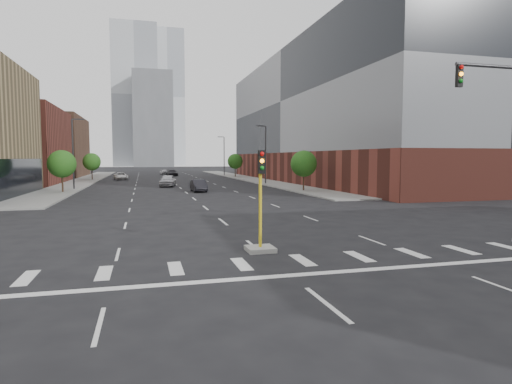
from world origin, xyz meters
name	(u,v)px	position (x,y,z in m)	size (l,w,h in m)	color
ground	(362,332)	(0.00, 0.00, 0.00)	(400.00, 400.00, 0.00)	black
sidewalk_left_far	(86,180)	(-15.00, 74.00, 0.07)	(5.00, 92.00, 0.15)	gray
sidewalk_right_far	(246,178)	(15.00, 74.00, 0.07)	(5.00, 92.00, 0.15)	gray
building_left_far_b	(33,147)	(-27.50, 92.00, 6.50)	(20.00, 24.00, 13.00)	brown
building_right_main	(346,118)	(29.50, 60.00, 11.00)	(24.00, 70.00, 22.00)	brown
tower_left	(135,97)	(-8.00, 220.00, 35.00)	(22.00, 22.00, 70.00)	#B2B7BC
tower_right	(167,99)	(10.00, 260.00, 40.00)	(20.00, 20.00, 80.00)	#B2B7BC
tower_mid	(153,120)	(0.00, 200.00, 22.00)	(18.00, 18.00, 44.00)	slate
median_traffic_signal	(260,229)	(0.00, 8.97, 0.97)	(1.20, 1.20, 4.40)	#999993
streetlight_right_a	(265,152)	(13.41, 55.00, 5.01)	(1.60, 0.22, 9.07)	#2D2D30
streetlight_right_b	(224,154)	(13.41, 90.00, 5.01)	(1.60, 0.22, 9.07)	#2D2D30
streetlight_left	(74,151)	(-13.41, 50.00, 5.01)	(1.60, 0.22, 9.07)	#2D2D30
tree_left_near	(62,164)	(-14.00, 45.00, 3.39)	(3.20, 3.20, 4.85)	#382619
tree_left_far	(92,162)	(-14.00, 75.00, 3.39)	(3.20, 3.20, 4.85)	#382619
tree_right_near	(304,164)	(14.00, 40.00, 3.39)	(3.20, 3.20, 4.85)	#382619
tree_right_far	(235,161)	(14.00, 80.00, 3.39)	(3.20, 3.20, 4.85)	#382619
car_near_left	(168,181)	(-1.50, 53.71, 0.86)	(2.03, 5.04, 1.72)	silver
car_mid_right	(199,186)	(1.60, 43.17, 0.75)	(1.58, 4.53, 1.49)	#232328
car_far_left	(121,176)	(-8.97, 75.44, 0.69)	(2.30, 4.99, 1.39)	white
car_deep_right	(172,173)	(1.50, 90.74, 0.73)	(2.06, 5.06, 1.47)	black
car_distant	(164,172)	(0.08, 100.31, 0.67)	(1.58, 3.92, 1.33)	#A2A2A7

